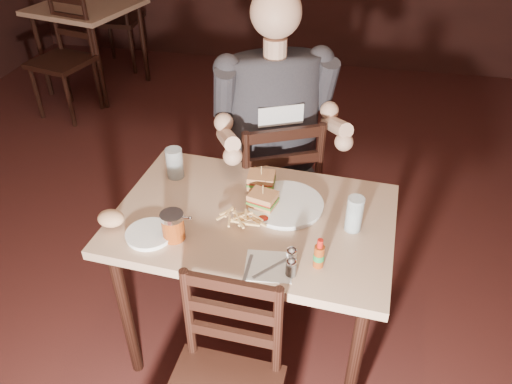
% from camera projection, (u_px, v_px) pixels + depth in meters
% --- Properties ---
extents(room_shell, '(7.00, 7.00, 7.00)m').
position_uv_depth(room_shell, '(229.00, 52.00, 1.67)').
color(room_shell, black).
rests_on(room_shell, ground).
extents(main_table, '(1.14, 0.80, 0.77)m').
position_uv_depth(main_table, '(254.00, 233.00, 2.02)').
color(main_table, tan).
rests_on(main_table, ground).
extents(bg_table, '(0.96, 0.96, 0.77)m').
position_uv_depth(bg_table, '(87.00, 15.00, 4.38)').
color(bg_table, tan).
rests_on(bg_table, ground).
extents(chair_far, '(0.60, 0.62, 0.94)m').
position_uv_depth(chair_far, '(271.00, 190.00, 2.62)').
color(chair_far, black).
rests_on(chair_far, ground).
extents(bg_chair_far, '(0.47, 0.51, 0.96)m').
position_uv_depth(bg_chair_far, '(117.00, 19.00, 4.94)').
color(bg_chair_far, black).
rests_on(bg_chair_far, ground).
extents(bg_chair_near, '(0.53, 0.56, 0.94)m').
position_uv_depth(bg_chair_near, '(61.00, 61.00, 4.07)').
color(bg_chair_near, black).
rests_on(bg_chair_near, ground).
extents(diner, '(0.72, 0.66, 1.01)m').
position_uv_depth(diner, '(276.00, 104.00, 2.27)').
color(diner, '#2C2A2F').
rests_on(diner, chair_far).
extents(dinner_plate, '(0.32, 0.32, 0.02)m').
position_uv_depth(dinner_plate, '(285.00, 205.00, 2.01)').
color(dinner_plate, white).
rests_on(dinner_plate, main_table).
extents(sandwich_left, '(0.11, 0.10, 0.10)m').
position_uv_depth(sandwich_left, '(261.00, 177.00, 2.07)').
color(sandwich_left, '#C5824C').
rests_on(sandwich_left, dinner_plate).
extents(sandwich_right, '(0.12, 0.11, 0.09)m').
position_uv_depth(sandwich_right, '(263.00, 196.00, 1.96)').
color(sandwich_right, '#C5824C').
rests_on(sandwich_right, dinner_plate).
extents(fries_pile, '(0.23, 0.17, 0.04)m').
position_uv_depth(fries_pile, '(240.00, 220.00, 1.89)').
color(fries_pile, '#F2BC6E').
rests_on(fries_pile, dinner_plate).
extents(ketchup_dollop, '(0.04, 0.04, 0.01)m').
position_uv_depth(ketchup_dollop, '(263.00, 218.00, 1.92)').
color(ketchup_dollop, maroon).
rests_on(ketchup_dollop, dinner_plate).
extents(glass_left, '(0.08, 0.08, 0.14)m').
position_uv_depth(glass_left, '(175.00, 163.00, 2.15)').
color(glass_left, silver).
rests_on(glass_left, main_table).
extents(glass_right, '(0.07, 0.07, 0.14)m').
position_uv_depth(glass_right, '(354.00, 214.00, 1.86)').
color(glass_right, silver).
rests_on(glass_right, main_table).
extents(hot_sauce, '(0.04, 0.04, 0.12)m').
position_uv_depth(hot_sauce, '(319.00, 253.00, 1.71)').
color(hot_sauce, maroon).
rests_on(hot_sauce, main_table).
extents(salt_shaker, '(0.04, 0.04, 0.07)m').
position_uv_depth(salt_shaker, '(291.00, 257.00, 1.73)').
color(salt_shaker, white).
rests_on(salt_shaker, main_table).
extents(pepper_shaker, '(0.04, 0.04, 0.07)m').
position_uv_depth(pepper_shaker, '(291.00, 267.00, 1.69)').
color(pepper_shaker, '#38332D').
rests_on(pepper_shaker, main_table).
extents(syrup_dispenser, '(0.09, 0.09, 0.11)m').
position_uv_depth(syrup_dispenser, '(173.00, 226.00, 1.83)').
color(syrup_dispenser, maroon).
rests_on(syrup_dispenser, main_table).
extents(napkin, '(0.18, 0.17, 0.00)m').
position_uv_depth(napkin, '(269.00, 266.00, 1.74)').
color(napkin, white).
rests_on(napkin, main_table).
extents(knife, '(0.01, 0.19, 0.00)m').
position_uv_depth(knife, '(246.00, 274.00, 1.70)').
color(knife, silver).
rests_on(knife, napkin).
extents(fork, '(0.11, 0.12, 0.00)m').
position_uv_depth(fork, '(270.00, 268.00, 1.72)').
color(fork, silver).
rests_on(fork, napkin).
extents(side_plate, '(0.19, 0.19, 0.01)m').
position_uv_depth(side_plate, '(150.00, 235.00, 1.86)').
color(side_plate, white).
rests_on(side_plate, main_table).
extents(bread_roll, '(0.11, 0.09, 0.06)m').
position_uv_depth(bread_roll, '(111.00, 218.00, 1.88)').
color(bread_roll, tan).
rests_on(bread_roll, side_plate).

